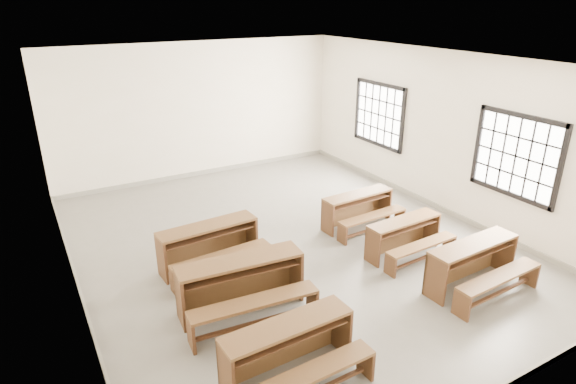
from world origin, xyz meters
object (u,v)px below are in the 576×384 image
desk_set_3 (474,262)px  desk_set_4 (405,235)px  desk_set_1 (242,282)px  desk_set_0 (290,348)px  desk_set_2 (210,243)px  desk_set_5 (359,208)px

desk_set_3 → desk_set_4: bearing=97.2°
desk_set_1 → desk_set_0: bearing=-87.8°
desk_set_3 → desk_set_4: 1.29m
desk_set_1 → desk_set_2: desk_set_1 is taller
desk_set_2 → desk_set_5: 3.03m
desk_set_1 → desk_set_3: (3.29, -1.18, -0.04)m
desk_set_1 → desk_set_3: desk_set_1 is taller
desk_set_2 → desk_set_3: bearing=-41.3°
desk_set_3 → desk_set_0: bearing=-177.7°
desk_set_0 → desk_set_1: 1.45m
desk_set_4 → desk_set_5: bearing=87.5°
desk_set_2 → desk_set_3: size_ratio=1.03×
desk_set_3 → desk_set_4: desk_set_3 is taller
desk_set_0 → desk_set_3: 3.37m
desk_set_1 → desk_set_5: size_ratio=1.22×
desk_set_5 → desk_set_4: bearing=-92.6°
desk_set_0 → desk_set_2: (0.12, 2.79, 0.01)m
desk_set_4 → desk_set_5: desk_set_5 is taller
desk_set_3 → desk_set_5: desk_set_3 is taller
desk_set_0 → desk_set_1: (0.07, 1.44, 0.04)m
desk_set_0 → desk_set_2: size_ratio=0.96×
desk_set_4 → desk_set_5: (-0.00, 1.28, 0.01)m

